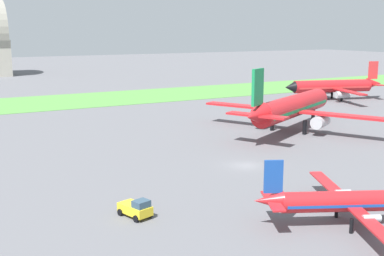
{
  "coord_description": "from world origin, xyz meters",
  "views": [
    {
      "loc": [
        -38.3,
        -54.85,
        18.55
      ],
      "look_at": [
        -0.94,
        13.74,
        3.0
      ],
      "focal_mm": 46.45,
      "sensor_mm": 36.0,
      "label": 1
    }
  ],
  "objects_px": {
    "pushback_tug_near_gate": "(136,208)",
    "airplane_parked_jet_far": "(334,86)",
    "airplane_foreground_turboprop": "(351,201)",
    "airplane_midfield_jet": "(291,107)"
  },
  "relations": [
    {
      "from": "airplane_parked_jet_far",
      "to": "pushback_tug_near_gate",
      "type": "height_order",
      "value": "airplane_parked_jet_far"
    },
    {
      "from": "airplane_foreground_turboprop",
      "to": "pushback_tug_near_gate",
      "type": "bearing_deg",
      "value": 170.7
    },
    {
      "from": "airplane_foreground_turboprop",
      "to": "airplane_parked_jet_far",
      "type": "bearing_deg",
      "value": 71.65
    },
    {
      "from": "airplane_parked_jet_far",
      "to": "airplane_foreground_turboprop",
      "type": "distance_m",
      "value": 89.49
    },
    {
      "from": "airplane_midfield_jet",
      "to": "airplane_parked_jet_far",
      "type": "height_order",
      "value": "airplane_midfield_jet"
    },
    {
      "from": "airplane_parked_jet_far",
      "to": "airplane_foreground_turboprop",
      "type": "relative_size",
      "value": 1.37
    },
    {
      "from": "airplane_parked_jet_far",
      "to": "pushback_tug_near_gate",
      "type": "bearing_deg",
      "value": 49.76
    },
    {
      "from": "pushback_tug_near_gate",
      "to": "airplane_parked_jet_far",
      "type": "bearing_deg",
      "value": 107.22
    },
    {
      "from": "airplane_foreground_turboprop",
      "to": "pushback_tug_near_gate",
      "type": "xyz_separation_m",
      "value": [
        -17.33,
        11.77,
        -1.5
      ]
    },
    {
      "from": "airplane_parked_jet_far",
      "to": "pushback_tug_near_gate",
      "type": "distance_m",
      "value": 95.1
    }
  ]
}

